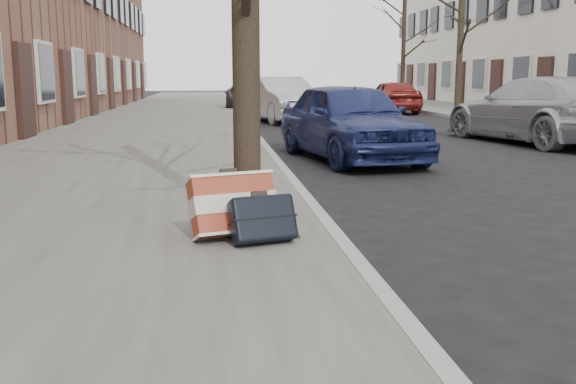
{
  "coord_description": "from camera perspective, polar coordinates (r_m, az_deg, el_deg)",
  "views": [
    {
      "loc": [
        -2.27,
        -4.23,
        1.41
      ],
      "look_at": [
        -1.67,
        0.8,
        0.49
      ],
      "focal_mm": 40.0,
      "sensor_mm": 36.0,
      "label": 1
    }
  ],
  "objects": [
    {
      "name": "near_sidewalk",
      "position": [
        19.33,
        -11.13,
        6.07
      ],
      "size": [
        5.0,
        70.0,
        0.12
      ],
      "primitive_type": "cube",
      "color": "slate",
      "rests_on": "ground"
    },
    {
      "name": "car_near_back",
      "position": [
        28.22,
        -2.95,
        8.8
      ],
      "size": [
        2.74,
        5.19,
        1.39
      ],
      "primitive_type": "imported",
      "rotation": [
        0.0,
        0.0,
        -0.09
      ],
      "color": "#333337",
      "rests_on": "ground"
    },
    {
      "name": "suitcase_red",
      "position": [
        5.2,
        -4.89,
        -1.19
      ],
      "size": [
        0.77,
        0.57,
        0.53
      ],
      "primitive_type": "cube",
      "rotation": [
        -0.42,
        0.0,
        0.32
      ],
      "color": "maroon",
      "rests_on": "near_sidewalk"
    },
    {
      "name": "tree_far_b",
      "position": [
        25.82,
        15.04,
        12.4
      ],
      "size": [
        0.24,
        0.24,
        4.81
      ],
      "primitive_type": "cylinder",
      "color": "black",
      "rests_on": "far_sidewalk"
    },
    {
      "name": "ground",
      "position": [
        5.01,
        20.62,
        -6.8
      ],
      "size": [
        120.0,
        120.0,
        0.0
      ],
      "primitive_type": "plane",
      "color": "black",
      "rests_on": "ground"
    },
    {
      "name": "car_near_mid",
      "position": [
        20.08,
        -0.67,
        8.22
      ],
      "size": [
        2.42,
        4.45,
        1.39
      ],
      "primitive_type": "imported",
      "rotation": [
        0.0,
        0.0,
        0.24
      ],
      "color": "#AEB3B7",
      "rests_on": "ground"
    },
    {
      "name": "car_far_front",
      "position": [
        14.71,
        21.34,
        6.81
      ],
      "size": [
        2.78,
        5.11,
        1.41
      ],
      "primitive_type": "imported",
      "rotation": [
        0.0,
        0.0,
        3.32
      ],
      "color": "#9EA0A5",
      "rests_on": "ground"
    },
    {
      "name": "far_sidewalk",
      "position": [
        21.75,
        20.87,
        6.04
      ],
      "size": [
        4.0,
        70.0,
        0.12
      ],
      "primitive_type": "cube",
      "color": "slate",
      "rests_on": "ground"
    },
    {
      "name": "car_far_back",
      "position": [
        25.42,
        9.27,
        8.39
      ],
      "size": [
        1.53,
        3.75,
        1.28
      ],
      "primitive_type": "imported",
      "rotation": [
        0.0,
        0.0,
        3.14
      ],
      "color": "maroon",
      "rests_on": "ground"
    },
    {
      "name": "car_near_front",
      "position": [
        10.99,
        5.53,
        6.35
      ],
      "size": [
        2.23,
        4.15,
        1.34
      ],
      "primitive_type": "imported",
      "rotation": [
        0.0,
        0.0,
        0.17
      ],
      "color": "navy",
      "rests_on": "ground"
    },
    {
      "name": "tree_far_c",
      "position": [
        32.74,
        10.22,
        12.68
      ],
      "size": [
        0.21,
        0.21,
        5.52
      ],
      "primitive_type": "cylinder",
      "color": "black",
      "rests_on": "far_sidewalk"
    },
    {
      "name": "suitcase_navy",
      "position": [
        5.0,
        -2.26,
        -2.37
      ],
      "size": [
        0.58,
        0.43,
        0.4
      ],
      "primitive_type": "cube",
      "rotation": [
        -0.42,
        0.0,
        0.29
      ],
      "color": "black",
      "rests_on": "near_sidewalk"
    },
    {
      "name": "dirt_patch",
      "position": [
        5.59,
        -3.88,
        -3.05
      ],
      "size": [
        0.85,
        0.85,
        0.02
      ],
      "primitive_type": "cube",
      "color": "black",
      "rests_on": "near_sidewalk"
    }
  ]
}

